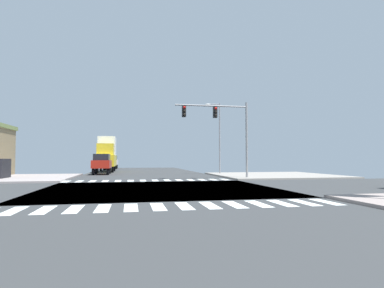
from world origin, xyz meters
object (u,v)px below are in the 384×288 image
(suv_farside_1, at_px, (102,162))
(pickup_middle_1, at_px, (112,162))
(street_lamp, at_px, (218,132))
(sedan_nearside_1, at_px, (110,163))
(box_truck_trailing_1, at_px, (107,153))
(traffic_signal_mast, at_px, (220,122))

(suv_farside_1, bearing_deg, pickup_middle_1, -90.00)
(street_lamp, relative_size, sedan_nearside_1, 1.91)
(street_lamp, xyz_separation_m, suv_farside_1, (-13.10, 2.65, -3.50))
(pickup_middle_1, bearing_deg, street_lamp, 119.54)
(box_truck_trailing_1, bearing_deg, street_lamp, 142.56)
(traffic_signal_mast, distance_m, pickup_middle_1, 33.53)
(box_truck_trailing_1, bearing_deg, sedan_nearside_1, -90.00)
(traffic_signal_mast, xyz_separation_m, sedan_nearside_1, (-10.99, 24.94, -3.96))
(box_truck_trailing_1, distance_m, pickup_middle_1, 13.15)
(traffic_signal_mast, relative_size, street_lamp, 0.84)
(traffic_signal_mast, relative_size, sedan_nearside_1, 1.60)
(street_lamp, distance_m, suv_farside_1, 13.82)
(box_truck_trailing_1, bearing_deg, pickup_middle_1, -90.00)
(traffic_signal_mast, height_order, pickup_middle_1, traffic_signal_mast)
(sedan_nearside_1, relative_size, box_truck_trailing_1, 0.60)
(box_truck_trailing_1, height_order, pickup_middle_1, box_truck_trailing_1)
(suv_farside_1, distance_m, pickup_middle_1, 20.47)
(suv_farside_1, bearing_deg, box_truck_trailing_1, -90.00)
(street_lamp, xyz_separation_m, pickup_middle_1, (-13.10, 23.12, -3.60))
(pickup_middle_1, bearing_deg, box_truck_trailing_1, 90.00)
(sedan_nearside_1, bearing_deg, pickup_middle_1, -90.00)
(sedan_nearside_1, distance_m, suv_farside_1, 13.96)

